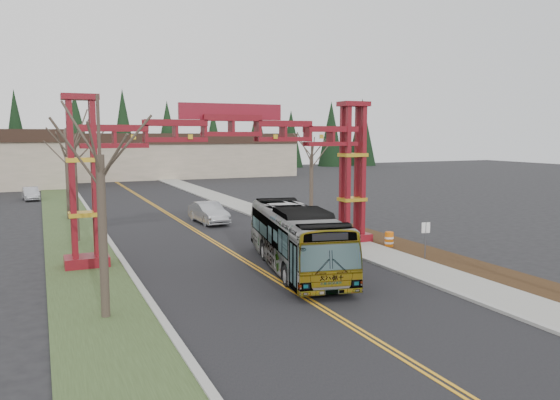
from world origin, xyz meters
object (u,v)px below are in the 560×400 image
bare_tree_median_near (100,156)px  barrel_south (389,240)px  transit_bus (296,238)px  gateway_arch (232,150)px  barrel_north (326,222)px  street_sign (426,233)px  bare_tree_median_mid (73,146)px  retail_building_east (169,154)px  bare_tree_median_far (67,155)px  silver_sedan (209,213)px  bare_tree_right_far (312,156)px  barrel_mid (357,230)px  parked_car_far_a (31,194)px

bare_tree_median_near → barrel_south: size_ratio=8.32×
transit_bus → barrel_south: size_ratio=11.63×
gateway_arch → barrel_north: gateway_arch is taller
barrel_south → transit_bus: bearing=-161.9°
street_sign → bare_tree_median_mid: bearing=142.2°
gateway_arch → transit_bus: gateway_arch is taller
retail_building_east → bare_tree_median_far: size_ratio=5.15×
retail_building_east → silver_sedan: 51.59m
transit_bus → bare_tree_median_mid: (-9.80, 12.16, 4.54)m
bare_tree_right_far → barrel_south: 12.85m
transit_bus → street_sign: size_ratio=5.49×
retail_building_east → barrel_mid: (-0.51, -60.21, -3.06)m
gateway_arch → barrel_south: 10.97m
parked_car_far_a → silver_sedan: bearing=-65.4°
retail_building_east → barrel_north: (-1.01, -56.74, -3.04)m
bare_tree_median_far → barrel_north: bare_tree_median_far is taller
street_sign → retail_building_east: bearing=89.2°
bare_tree_median_mid → barrel_south: bearing=-29.5°
retail_building_east → barrel_south: (-0.80, -64.34, -3.01)m
retail_building_east → bare_tree_median_mid: size_ratio=4.59×
parked_car_far_a → barrel_mid: 37.48m
bare_tree_right_far → barrel_mid: 9.14m
bare_tree_median_near → bare_tree_median_far: bearing=90.0°
bare_tree_median_mid → bare_tree_median_near: bearing=-90.0°
transit_bus → barrel_south: (7.40, 2.42, -1.12)m
bare_tree_median_mid → barrel_north: (16.99, -2.15, -5.68)m
bare_tree_median_far → parked_car_far_a: bearing=100.7°
retail_building_east → gateway_arch: bearing=-99.2°
parked_car_far_a → bare_tree_median_far: (3.00, -15.91, 4.53)m
bare_tree_right_far → street_sign: 15.91m
bare_tree_right_far → street_sign: size_ratio=3.41×
barrel_mid → barrel_north: size_ratio=0.96×
bare_tree_median_far → barrel_north: bearing=-35.3°
gateway_arch → retail_building_east: size_ratio=0.48×
barrel_mid → retail_building_east: bearing=89.5°
bare_tree_median_mid → bare_tree_median_far: bearing=90.0°
street_sign → barrel_north: street_sign is taller
gateway_arch → transit_bus: bearing=-69.4°
barrel_mid → transit_bus: bearing=-139.6°
retail_building_east → street_sign: retail_building_east is taller
gateway_arch → silver_sedan: size_ratio=3.62×
gateway_arch → street_sign: 11.72m
bare_tree_median_far → bare_tree_right_far: bare_tree_median_far is taller
barrel_mid → barrel_north: (-0.50, 3.47, 0.02)m
silver_sedan → bare_tree_median_far: bare_tree_median_far is taller
bare_tree_median_mid → barrel_north: bearing=-7.2°
bare_tree_median_near → street_sign: 17.92m
barrel_mid → gateway_arch: bearing=-169.6°
gateway_arch → bare_tree_median_near: bearing=-132.7°
gateway_arch → bare_tree_median_far: 19.01m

